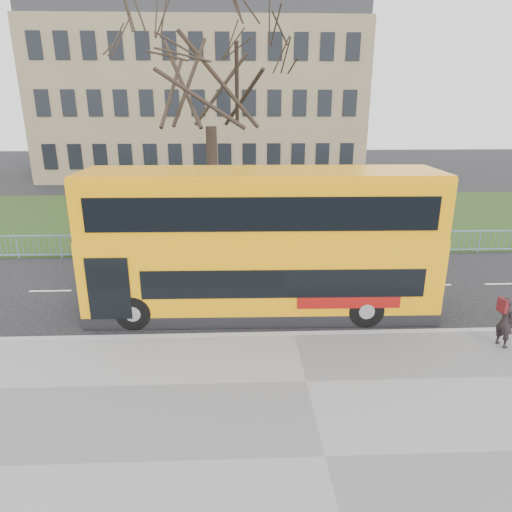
{
  "coord_description": "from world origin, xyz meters",
  "views": [
    {
      "loc": [
        -1.69,
        -14.12,
        6.84
      ],
      "look_at": [
        -1.08,
        1.0,
        1.82
      ],
      "focal_mm": 32.0,
      "sensor_mm": 36.0,
      "label": 1
    }
  ],
  "objects": [
    {
      "name": "kerb",
      "position": [
        0.0,
        -1.55,
        0.07
      ],
      "size": [
        80.0,
        0.2,
        0.14
      ],
      "primitive_type": "cube",
      "color": "gray",
      "rests_on": "ground"
    },
    {
      "name": "civic_building",
      "position": [
        -5.0,
        35.0,
        7.0
      ],
      "size": [
        30.0,
        15.0,
        14.0
      ],
      "primitive_type": "cube",
      "color": "#7C674E",
      "rests_on": "ground"
    },
    {
      "name": "pavement",
      "position": [
        0.0,
        -6.75,
        0.06
      ],
      "size": [
        80.0,
        10.5,
        0.12
      ],
      "primitive_type": "cube",
      "color": "slate",
      "rests_on": "ground"
    },
    {
      "name": "bare_tree",
      "position": [
        -3.0,
        10.0,
        6.9
      ],
      "size": [
        9.55,
        9.55,
        13.65
      ],
      "primitive_type": null,
      "color": "black",
      "rests_on": "grass_verge"
    },
    {
      "name": "yellow_bus",
      "position": [
        -0.93,
        0.39,
        2.58
      ],
      "size": [
        11.54,
        2.95,
        4.82
      ],
      "rotation": [
        0.0,
        0.0,
        -0.02
      ],
      "color": "#F79E0A",
      "rests_on": "ground"
    },
    {
      "name": "pedestrian",
      "position": [
        6.0,
        -2.52,
        0.9
      ],
      "size": [
        0.54,
        0.66,
        1.55
      ],
      "primitive_type": "imported",
      "rotation": [
        0.0,
        0.0,
        1.9
      ],
      "color": "black",
      "rests_on": "pavement"
    },
    {
      "name": "ground",
      "position": [
        0.0,
        0.0,
        0.0
      ],
      "size": [
        120.0,
        120.0,
        0.0
      ],
      "primitive_type": "plane",
      "color": "black",
      "rests_on": "ground"
    },
    {
      "name": "grass_verge",
      "position": [
        0.0,
        14.3,
        0.04
      ],
      "size": [
        80.0,
        15.4,
        0.08
      ],
      "primitive_type": "cube",
      "color": "#203714",
      "rests_on": "ground"
    },
    {
      "name": "guard_railing",
      "position": [
        0.0,
        6.6,
        0.55
      ],
      "size": [
        40.0,
        0.12,
        1.1
      ],
      "primitive_type": null,
      "color": "#749DCF",
      "rests_on": "ground"
    }
  ]
}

